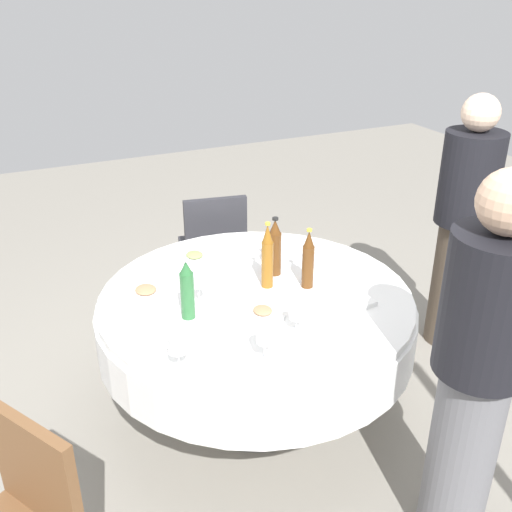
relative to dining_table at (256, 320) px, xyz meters
The scene contains 20 objects.
ground_plane 0.59m from the dining_table, ahead, with size 10.00×10.00×0.00m, color gray.
dining_table is the anchor object (origin of this frame).
bottle_brown_front 0.39m from the dining_table, 97.83° to the right, with size 0.06×0.06×0.31m.
bottle_amber_west 0.32m from the dining_table, 58.99° to the right, with size 0.06×0.06×0.34m.
bottle_green_outer 0.46m from the dining_table, 99.30° to the left, with size 0.06×0.06×0.29m.
bottle_brown_left 0.37m from the dining_table, 48.92° to the right, with size 0.07×0.07×0.31m.
wine_glass_left 0.38m from the dining_table, 82.11° to the left, with size 0.06×0.06×0.16m.
wine_glass_east 0.70m from the dining_table, 127.51° to the left, with size 0.08×0.08×0.15m.
wine_glass_south 0.44m from the dining_table, behind, with size 0.07×0.07×0.14m.
wine_glass_rear 0.59m from the dining_table, 158.79° to the left, with size 0.07×0.07×0.16m.
plate_near 0.25m from the dining_table, 163.83° to the left, with size 0.21×0.21×0.04m.
plate_north 0.55m from the dining_table, 64.96° to the left, with size 0.25×0.25×0.04m.
plate_far 0.53m from the dining_table, 15.72° to the left, with size 0.22×0.22×0.04m.
plate_mid 0.58m from the dining_table, 107.27° to the left, with size 0.21×0.21×0.02m.
fork_west 0.60m from the dining_table, 163.42° to the right, with size 0.18×0.02×0.01m, color silver.
knife_outer 0.54m from the dining_table, 57.88° to the right, with size 0.18×0.02×0.01m, color silver.
folded_napkin 0.49m from the dining_table, 125.92° to the right, with size 0.15×0.15×0.02m, color white.
person_front 1.43m from the dining_table, 84.14° to the right, with size 0.34×0.34×1.56m.
person_west 1.12m from the dining_table, 157.41° to the right, with size 0.34×0.34×1.60m.
chair_rear 1.11m from the dining_table, 10.39° to the right, with size 0.47×0.47×0.87m.
Camera 1 is at (-2.26, 1.06, 2.16)m, focal length 41.69 mm.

